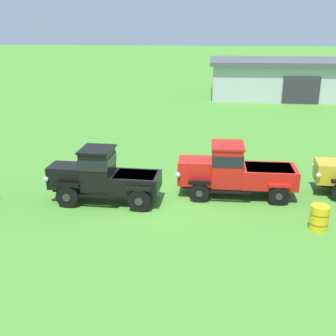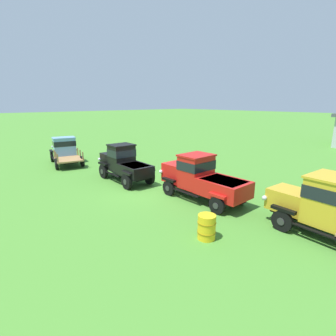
{
  "view_description": "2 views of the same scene",
  "coord_description": "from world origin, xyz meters",
  "px_view_note": "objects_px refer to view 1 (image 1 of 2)",
  "views": [
    {
      "loc": [
        2.02,
        -15.19,
        6.86
      ],
      "look_at": [
        0.32,
        1.59,
        1.0
      ],
      "focal_mm": 45.0,
      "sensor_mm": 36.0,
      "label": 1
    },
    {
      "loc": [
        11.33,
        -8.1,
        4.72
      ],
      "look_at": [
        0.32,
        1.59,
        1.0
      ],
      "focal_mm": 28.0,
      "sensor_mm": 36.0,
      "label": 2
    }
  ],
  "objects_px": {
    "vintage_truck_second_in_line": "(103,175)",
    "vintage_truck_midrow_center": "(234,170)",
    "farm_shed": "(330,79)",
    "oil_drum_beside_row": "(319,218)"
  },
  "relations": [
    {
      "from": "farm_shed",
      "to": "oil_drum_beside_row",
      "type": "height_order",
      "value": "farm_shed"
    },
    {
      "from": "farm_shed",
      "to": "vintage_truck_second_in_line",
      "type": "height_order",
      "value": "farm_shed"
    },
    {
      "from": "vintage_truck_second_in_line",
      "to": "oil_drum_beside_row",
      "type": "height_order",
      "value": "vintage_truck_second_in_line"
    },
    {
      "from": "vintage_truck_midrow_center",
      "to": "oil_drum_beside_row",
      "type": "relative_size",
      "value": 5.46
    },
    {
      "from": "vintage_truck_second_in_line",
      "to": "vintage_truck_midrow_center",
      "type": "bearing_deg",
      "value": 12.52
    },
    {
      "from": "vintage_truck_second_in_line",
      "to": "farm_shed",
      "type": "bearing_deg",
      "value": 59.8
    },
    {
      "from": "vintage_truck_second_in_line",
      "to": "oil_drum_beside_row",
      "type": "relative_size",
      "value": 5.08
    },
    {
      "from": "farm_shed",
      "to": "vintage_truck_midrow_center",
      "type": "distance_m",
      "value": 27.19
    },
    {
      "from": "farm_shed",
      "to": "vintage_truck_second_in_line",
      "type": "bearing_deg",
      "value": -120.2
    },
    {
      "from": "vintage_truck_second_in_line",
      "to": "oil_drum_beside_row",
      "type": "distance_m",
      "value": 8.24
    }
  ]
}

